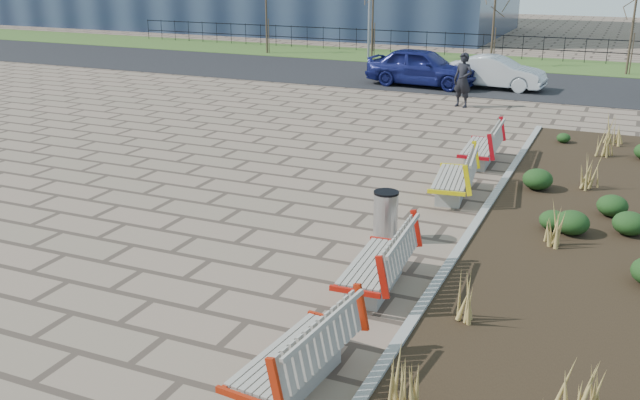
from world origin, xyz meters
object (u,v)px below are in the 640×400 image
at_px(bench_a, 294,350).
at_px(pedestrian, 463,80).
at_px(litter_bin, 386,216).
at_px(car_silver, 496,72).
at_px(bench_b, 375,260).
at_px(bench_d, 480,145).
at_px(car_blue, 422,67).
at_px(bench_c, 452,175).

distance_m(bench_a, pedestrian, 17.90).
height_order(bench_a, pedestrian, pedestrian).
xyz_separation_m(bench_a, litter_bin, (-0.52, 4.98, -0.03)).
distance_m(litter_bin, pedestrian, 12.90).
bearing_deg(car_silver, pedestrian, 178.84).
height_order(bench_b, bench_d, same).
bearing_deg(bench_d, car_blue, 110.90).
relative_size(bench_d, car_blue, 0.47).
xyz_separation_m(bench_d, car_silver, (-1.69, 10.99, 0.15)).
xyz_separation_m(bench_c, pedestrian, (-2.07, 9.82, 0.44)).
xyz_separation_m(car_blue, car_silver, (2.85, 0.58, -0.12)).
height_order(bench_b, car_blue, car_blue).
height_order(pedestrian, car_blue, pedestrian).
bearing_deg(litter_bin, bench_d, 84.95).
relative_size(bench_b, litter_bin, 2.25).
bearing_deg(car_blue, pedestrian, -139.89).
relative_size(bench_a, bench_b, 1.00).
xyz_separation_m(bench_b, pedestrian, (-2.07, 14.82, 0.44)).
xyz_separation_m(pedestrian, car_blue, (-2.46, 3.48, -0.16)).
xyz_separation_m(bench_b, litter_bin, (-0.52, 2.03, -0.03)).
height_order(bench_c, litter_bin, bench_c).
distance_m(bench_d, pedestrian, 7.24).
distance_m(litter_bin, car_blue, 16.76).
bearing_deg(pedestrian, bench_c, -60.26).
bearing_deg(car_silver, bench_c, -168.81).
bearing_deg(bench_c, litter_bin, -107.14).
relative_size(bench_a, bench_c, 1.00).
bearing_deg(car_blue, car_silver, -73.59).
xyz_separation_m(bench_b, car_blue, (-4.54, 18.30, 0.28)).
xyz_separation_m(bench_b, car_silver, (-1.69, 18.89, 0.15)).
bearing_deg(bench_c, car_silver, 89.68).
bearing_deg(bench_d, litter_bin, -97.70).
distance_m(bench_b, car_silver, 18.96).
height_order(pedestrian, car_silver, pedestrian).
bearing_deg(car_blue, litter_bin, -161.33).
relative_size(bench_a, litter_bin, 2.25).
relative_size(bench_a, car_blue, 0.47).
height_order(bench_b, pedestrian, pedestrian).
relative_size(bench_a, car_silver, 0.55).
bearing_deg(car_silver, litter_bin, -171.77).
bearing_deg(bench_b, pedestrian, 94.90).
distance_m(bench_b, pedestrian, 14.98).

